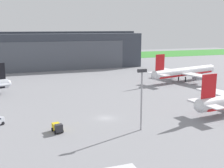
{
  "coord_description": "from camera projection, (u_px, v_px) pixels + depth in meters",
  "views": [
    {
      "loc": [
        -23.44,
        -72.18,
        25.51
      ],
      "look_at": [
        8.57,
        18.74,
        5.78
      ],
      "focal_mm": 44.63,
      "sensor_mm": 36.0,
      "label": 1
    }
  ],
  "objects": [
    {
      "name": "airliner_far_left",
      "position": [
        185.0,
        72.0,
        133.45
      ],
      "size": [
        40.75,
        33.53,
        13.72
      ],
      "color": "silver",
      "rests_on": "ground_plane"
    },
    {
      "name": "apron_light_mast",
      "position": [
        142.0,
        94.0,
        68.58
      ],
      "size": [
        2.4,
        0.5,
        15.56
      ],
      "color": "#99999E",
      "rests_on": "ground_plane"
    },
    {
      "name": "grass_field_strip",
      "position": [
        44.0,
        58.0,
        235.03
      ],
      "size": [
        440.0,
        56.0,
        0.08
      ],
      "primitive_type": "cube",
      "color": "#388730",
      "rests_on": "ground_plane"
    },
    {
      "name": "ops_van",
      "position": [
        57.0,
        127.0,
        68.75
      ],
      "size": [
        2.69,
        3.89,
        2.31
      ],
      "color": "#2D2D33",
      "rests_on": "ground_plane"
    },
    {
      "name": "maintenance_hangar",
      "position": [
        53.0,
        50.0,
        177.58
      ],
      "size": [
        109.51,
        32.05,
        22.85
      ],
      "color": "#383D47",
      "rests_on": "ground_plane"
    },
    {
      "name": "ground_plane",
      "position": [
        106.0,
        118.0,
        79.44
      ],
      "size": [
        440.0,
        440.0,
        0.0
      ],
      "primitive_type": "plane",
      "color": "gray"
    }
  ]
}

